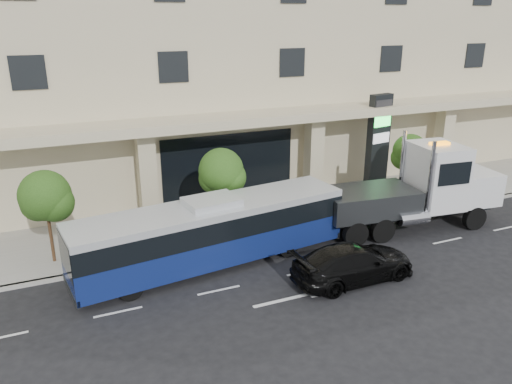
% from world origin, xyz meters
% --- Properties ---
extents(ground, '(120.00, 120.00, 0.00)m').
position_xyz_m(ground, '(0.00, 0.00, 0.00)').
color(ground, black).
rests_on(ground, ground).
extents(sidewalk, '(120.00, 6.00, 0.15)m').
position_xyz_m(sidewalk, '(0.00, 5.00, 0.07)').
color(sidewalk, gray).
rests_on(sidewalk, ground).
extents(curb, '(120.00, 0.30, 0.15)m').
position_xyz_m(curb, '(0.00, 2.00, 0.07)').
color(curb, gray).
rests_on(curb, ground).
extents(convention_center, '(60.00, 17.60, 20.00)m').
position_xyz_m(convention_center, '(-0.00, 15.42, 9.97)').
color(convention_center, '#BEB28E').
rests_on(convention_center, ground).
extents(tree_left, '(2.27, 2.20, 4.22)m').
position_xyz_m(tree_left, '(-9.97, 3.59, 3.11)').
color(tree_left, '#422B19').
rests_on(tree_left, sidewalk).
extents(tree_mid, '(2.28, 2.20, 4.38)m').
position_xyz_m(tree_mid, '(-1.97, 3.59, 3.26)').
color(tree_mid, '#422B19').
rests_on(tree_mid, sidewalk).
extents(tree_right, '(2.10, 2.00, 4.04)m').
position_xyz_m(tree_right, '(9.53, 3.59, 3.04)').
color(tree_right, '#422B19').
rests_on(tree_right, sidewalk).
extents(city_bus, '(12.60, 4.12, 3.13)m').
position_xyz_m(city_bus, '(-3.45, 0.79, 1.59)').
color(city_bus, black).
rests_on(city_bus, ground).
extents(tow_truck, '(10.91, 3.67, 4.94)m').
position_xyz_m(tow_truck, '(7.66, 0.59, 2.03)').
color(tow_truck, '#2D3033').
rests_on(tow_truck, ground).
extents(black_sedan, '(5.47, 2.35, 1.57)m').
position_xyz_m(black_sedan, '(1.50, -2.88, 0.78)').
color(black_sedan, black).
rests_on(black_sedan, ground).
extents(signage_pylon, '(1.57, 0.79, 6.01)m').
position_xyz_m(signage_pylon, '(9.03, 6.00, 3.20)').
color(signage_pylon, black).
rests_on(signage_pylon, sidewalk).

